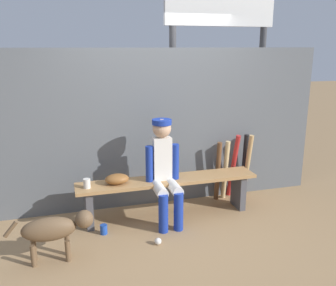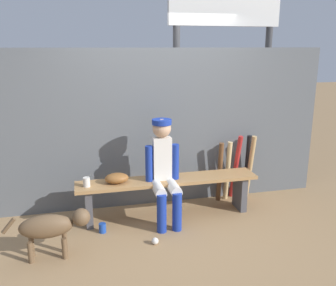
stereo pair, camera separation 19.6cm
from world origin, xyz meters
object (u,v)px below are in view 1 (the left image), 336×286
at_px(player_seated, 165,168).
at_px(dog, 55,229).
at_px(baseball_glove, 117,179).
at_px(cup_on_ground, 104,229).
at_px(bat_wood_tan, 247,166).
at_px(bat_wood_dark, 218,171).
at_px(cup_on_bench, 87,183).
at_px(bat_wood_natural, 225,170).
at_px(baseball, 158,241).
at_px(bat_aluminum_black, 244,165).
at_px(scoreboard, 224,25).
at_px(dugout_bench, 168,188).
at_px(bat_aluminum_red, 233,166).

relative_size(player_seated, dog, 1.46).
xyz_separation_m(baseball_glove, cup_on_ground, (-0.20, -0.24, -0.50)).
relative_size(baseball_glove, bat_wood_tan, 0.31).
relative_size(bat_wood_dark, cup_on_bench, 7.52).
bearing_deg(bat_wood_natural, baseball, -142.11).
xyz_separation_m(baseball, cup_on_bench, (-0.67, 0.60, 0.51)).
bearing_deg(cup_on_bench, bat_aluminum_black, 10.04).
xyz_separation_m(baseball_glove, dog, (-0.71, -0.63, -0.22)).
bearing_deg(scoreboard, dugout_bench, -137.11).
bearing_deg(dog, bat_aluminum_black, 21.11).
xyz_separation_m(bat_aluminum_red, cup_on_bench, (-2.00, -0.35, 0.09)).
bearing_deg(baseball, bat_aluminum_red, 35.58).
xyz_separation_m(dugout_bench, cup_on_bench, (-0.97, -0.03, 0.17)).
xyz_separation_m(dugout_bench, bat_wood_natural, (0.91, 0.30, 0.04)).
xyz_separation_m(bat_wood_dark, baseball, (-1.08, -0.91, -0.38)).
relative_size(cup_on_ground, dog, 0.13).
relative_size(bat_wood_natural, baseball, 11.24).
xyz_separation_m(bat_wood_tan, dog, (-2.55, -0.91, -0.12)).
bearing_deg(baseball, bat_wood_dark, 40.26).
height_order(scoreboard, dog, scoreboard).
height_order(baseball_glove, cup_on_ground, baseball_glove).
height_order(baseball_glove, bat_aluminum_black, bat_aluminum_black).
distance_m(cup_on_ground, dog, 0.70).
bearing_deg(dog, scoreboard, 34.44).
xyz_separation_m(player_seated, scoreboard, (1.23, 1.19, 1.68)).
distance_m(bat_wood_tan, cup_on_ground, 2.15).
height_order(baseball, cup_on_bench, cup_on_bench).
xyz_separation_m(bat_wood_natural, scoreboard, (0.25, 0.77, 1.93)).
height_order(baseball, dog, dog).
relative_size(dugout_bench, dog, 2.63).
distance_m(bat_wood_tan, scoreboard, 2.06).
height_order(bat_wood_natural, bat_wood_tan, bat_wood_tan).
height_order(bat_aluminum_black, cup_on_bench, bat_aluminum_black).
bearing_deg(baseball_glove, bat_wood_tan, 8.61).
distance_m(player_seated, bat_wood_dark, 0.98).
bearing_deg(baseball_glove, baseball, -62.77).
bearing_deg(baseball, bat_wood_natural, 37.89).
distance_m(bat_aluminum_black, scoreboard, 2.04).
xyz_separation_m(dugout_bench, bat_aluminum_black, (1.21, 0.35, 0.07)).
relative_size(bat_wood_dark, cup_on_ground, 7.52).
bearing_deg(bat_wood_dark, baseball_glove, -168.75).
xyz_separation_m(bat_wood_natural, cup_on_ground, (-1.73, -0.54, -0.36)).
height_order(bat_wood_natural, scoreboard, scoreboard).
height_order(bat_wood_dark, scoreboard, scoreboard).
distance_m(player_seated, baseball, 0.85).
relative_size(player_seated, bat_wood_tan, 1.36).
relative_size(bat_wood_natural, scoreboard, 0.24).
bearing_deg(baseball, dugout_bench, 65.03).
xyz_separation_m(bat_wood_dark, dog, (-2.11, -0.91, -0.08)).
bearing_deg(dog, bat_wood_natural, 22.60).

